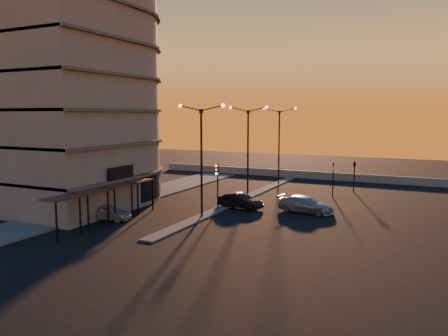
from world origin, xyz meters
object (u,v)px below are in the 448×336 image
at_px(car_hatchback, 108,212).
at_px(car_sedan, 240,201).
at_px(traffic_light_main, 217,179).
at_px(car_wagon, 306,204).
at_px(streetlamp_mid, 248,144).

relative_size(car_hatchback, car_sedan, 0.92).
relative_size(traffic_light_main, car_hatchback, 1.09).
xyz_separation_m(traffic_light_main, car_wagon, (7.39, 2.77, -2.17)).
relative_size(traffic_light_main, car_wagon, 0.85).
bearing_deg(car_wagon, traffic_light_main, 117.99).
xyz_separation_m(car_hatchback, car_sedan, (8.00, 8.83, 0.04)).
xyz_separation_m(streetlamp_mid, car_hatchback, (-6.50, -14.19, -4.93)).
bearing_deg(car_hatchback, car_sedan, -53.11).
bearing_deg(car_wagon, car_sedan, 107.07).
bearing_deg(streetlamp_mid, car_wagon, -30.56).
distance_m(streetlamp_mid, car_wagon, 9.87).
relative_size(streetlamp_mid, car_hatchback, 2.44).
height_order(car_hatchback, car_wagon, car_wagon).
bearing_deg(car_sedan, car_wagon, -70.07).
xyz_separation_m(traffic_light_main, car_hatchback, (-6.50, -7.06, -2.22)).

